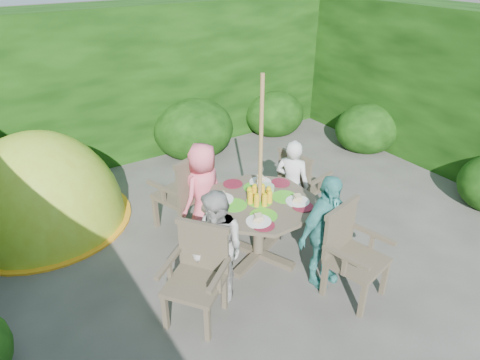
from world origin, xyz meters
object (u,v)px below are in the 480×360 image
garden_chair_left (198,273)px  garden_chair_front (351,252)px  child_back (203,192)px  child_left (218,248)px  garden_chair_back (185,191)px  child_right (292,184)px  parasol_pole (260,175)px  child_front (325,232)px  patio_table (259,210)px  garden_chair_right (300,182)px  dome_tent (48,222)px

garden_chair_left → garden_chair_front: size_ratio=0.97×
garden_chair_left → child_back: 1.35m
garden_chair_front → child_back: child_back is taller
child_left → garden_chair_back: bearing=154.5°
garden_chair_front → child_right: 1.35m
parasol_pole → child_front: bearing=-66.6°
garden_chair_back → patio_table: bearing=95.5°
child_left → child_back: bearing=145.6°
garden_chair_front → child_right: child_right is taller
patio_table → garden_chair_left: bearing=-157.6°
garden_chair_back → child_right: size_ratio=0.86×
child_back → parasol_pole: bearing=90.5°
child_right → child_left: child_left is taller
garden_chair_left → garden_chair_back: (0.58, 1.41, 0.05)m
garden_chair_back → garden_chair_front: garden_chair_back is taller
garden_chair_left → garden_chair_right: bearing=75.7°
garden_chair_front → child_left: size_ratio=0.78×
garden_chair_back → child_front: size_ratio=0.80×
child_right → dome_tent: (-2.71, 1.81, -0.61)m
parasol_pole → garden_chair_right: size_ratio=2.35×
garden_chair_right → garden_chair_front: size_ratio=0.96×
garden_chair_left → child_left: size_ratio=0.76×
dome_tent → garden_chair_left: bearing=-64.2°
garden_chair_right → garden_chair_back: garden_chair_back is taller
garden_chair_left → child_left: bearing=71.9°
garden_chair_left → child_back: bearing=111.2°
child_back → child_front: child_front is taller
garden_chair_back → garden_chair_front: 2.18m
garden_chair_right → dome_tent: dome_tent is taller
parasol_pole → garden_chair_back: 1.22m
child_right → child_back: (-1.05, 0.42, 0.02)m
child_front → child_right: bearing=60.5°
parasol_pole → garden_chair_back: parasol_pole is taller
garden_chair_left → child_back: (0.70, 1.15, 0.13)m
garden_chair_left → child_right: (1.75, 0.74, 0.10)m
child_right → child_back: size_ratio=0.96×
child_left → dome_tent: (-1.25, 2.45, -0.62)m
child_right → child_back: 1.13m
garden_chair_front → child_front: bearing=103.6°
child_right → child_front: size_ratio=0.93×
garden_chair_front → garden_chair_left: bearing=145.5°
garden_chair_back → garden_chair_front: size_ratio=1.07×
garden_chair_back → child_front: bearing=95.1°
child_right → garden_chair_back: bearing=25.2°
child_left → child_back: size_ratio=0.98×
child_right → child_front: (-0.42, -1.05, 0.05)m
patio_table → child_back: size_ratio=1.37×
garden_chair_left → child_front: (1.33, -0.32, 0.15)m
parasol_pole → child_right: parasol_pole is taller
garden_chair_front → child_front: 0.33m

